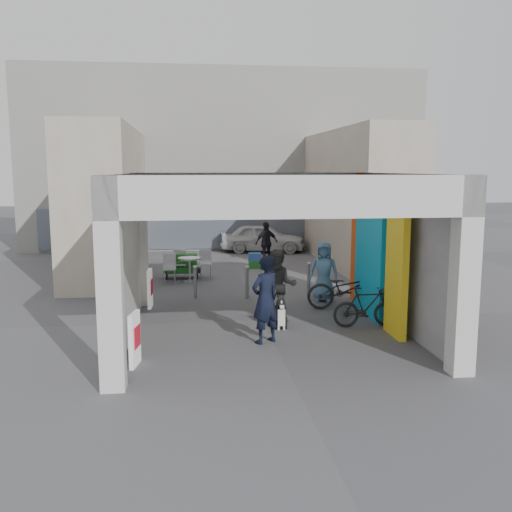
{
  "coord_description": "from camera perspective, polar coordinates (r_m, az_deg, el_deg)",
  "views": [
    {
      "loc": [
        -1.75,
        -13.18,
        3.6
      ],
      "look_at": [
        -0.03,
        1.0,
        1.41
      ],
      "focal_mm": 40.0,
      "sensor_mm": 36.0,
      "label": 1
    }
  ],
  "objects": [
    {
      "name": "bollard_right",
      "position": [
        16.21,
        5.31,
        -2.4
      ],
      "size": [
        0.09,
        0.09,
        0.97
      ],
      "primitive_type": "cylinder",
      "color": "gray",
      "rests_on": "ground"
    },
    {
      "name": "man_back_turned",
      "position": [
        13.47,
        2.31,
        -3.01
      ],
      "size": [
        0.93,
        0.78,
        1.73
      ],
      "primitive_type": "imported",
      "rotation": [
        0.0,
        0.0,
        -0.16
      ],
      "color": "#3F3E41",
      "rests_on": "ground"
    },
    {
      "name": "cafe_set",
      "position": [
        18.74,
        -7.03,
        -1.39
      ],
      "size": [
        1.57,
        1.27,
        0.95
      ],
      "rotation": [
        0.0,
        0.0,
        0.39
      ],
      "color": "#B0B0B5",
      "rests_on": "ground"
    },
    {
      "name": "man_elderly",
      "position": [
        15.69,
        6.79,
        -1.56
      ],
      "size": [
        0.93,
        0.75,
        1.64
      ],
      "primitive_type": "imported",
      "rotation": [
        0.0,
        0.0,
        -0.33
      ],
      "color": "#557FA5",
      "rests_on": "ground"
    },
    {
      "name": "plaza_bldg_right",
      "position": [
        21.63,
        9.94,
        5.66
      ],
      "size": [
        2.0,
        9.0,
        5.0
      ],
      "primitive_type": "cube",
      "color": "#B3A694",
      "rests_on": "ground"
    },
    {
      "name": "far_building",
      "position": [
        27.24,
        -3.27,
        9.51
      ],
      "size": [
        18.0,
        4.08,
        8.0
      ],
      "color": "white",
      "rests_on": "ground"
    },
    {
      "name": "man_crates",
      "position": [
        21.86,
        1.06,
        1.34
      ],
      "size": [
        1.01,
        0.69,
        1.6
      ],
      "primitive_type": "imported",
      "rotation": [
        0.0,
        0.0,
        3.49
      ],
      "color": "black",
      "rests_on": "ground"
    },
    {
      "name": "crate_stack",
      "position": [
        20.86,
        -0.15,
        -0.45
      ],
      "size": [
        0.49,
        0.4,
        0.56
      ],
      "rotation": [
        0.0,
        0.0,
        -0.12
      ],
      "color": "#175218",
      "rests_on": "ground"
    },
    {
      "name": "arcade_canopy",
      "position": [
        12.64,
        3.56,
        2.8
      ],
      "size": [
        6.4,
        6.45,
        6.4
      ],
      "color": "#BCBBB7",
      "rests_on": "ground"
    },
    {
      "name": "plaza_bldg_left",
      "position": [
        20.89,
        -14.53,
        5.41
      ],
      "size": [
        2.0,
        9.0,
        5.0
      ],
      "primitive_type": "cube",
      "color": "#B3A694",
      "rests_on": "ground"
    },
    {
      "name": "man_with_dog",
      "position": [
        11.83,
        0.93,
        -4.36
      ],
      "size": [
        0.81,
        0.74,
        1.85
      ],
      "primitive_type": "imported",
      "rotation": [
        0.0,
        0.0,
        3.71
      ],
      "color": "black",
      "rests_on": "ground"
    },
    {
      "name": "border_collie",
      "position": [
        13.03,
        2.44,
        -6.02
      ],
      "size": [
        0.27,
        0.53,
        0.73
      ],
      "rotation": [
        0.0,
        0.0,
        0.08
      ],
      "color": "black",
      "rests_on": "ground"
    },
    {
      "name": "advert_board_near",
      "position": [
        10.81,
        -12.02,
        -8.11
      ],
      "size": [
        0.18,
        0.56,
        1.0
      ],
      "rotation": [
        0.0,
        0.0,
        -0.18
      ],
      "color": "silver",
      "rests_on": "ground"
    },
    {
      "name": "bollard_center",
      "position": [
        15.98,
        -0.9,
        -2.66
      ],
      "size": [
        0.09,
        0.09,
        0.9
      ],
      "primitive_type": "cylinder",
      "color": "gray",
      "rests_on": "ground"
    },
    {
      "name": "bicycle_front",
      "position": [
        14.9,
        9.03,
        -3.29
      ],
      "size": [
        2.08,
        0.94,
        1.06
      ],
      "primitive_type": "imported",
      "rotation": [
        0.0,
        0.0,
        1.45
      ],
      "color": "black",
      "rests_on": "ground"
    },
    {
      "name": "bicycle_rear",
      "position": [
        13.35,
        10.99,
        -5.01
      ],
      "size": [
        1.56,
        0.45,
        0.94
      ],
      "primitive_type": "imported",
      "rotation": [
        0.0,
        0.0,
        1.57
      ],
      "color": "black",
      "rests_on": "ground"
    },
    {
      "name": "produce_stand",
      "position": [
        19.1,
        -7.41,
        -1.28
      ],
      "size": [
        1.2,
        0.65,
        0.79
      ],
      "rotation": [
        0.0,
        0.0,
        -0.38
      ],
      "color": "black",
      "rests_on": "ground"
    },
    {
      "name": "white_van",
      "position": [
        24.89,
        0.68,
        1.84
      ],
      "size": [
        3.85,
        2.04,
        1.25
      ],
      "primitive_type": "imported",
      "rotation": [
        0.0,
        0.0,
        1.41
      ],
      "color": "silver",
      "rests_on": "ground"
    },
    {
      "name": "advert_board_far",
      "position": [
        15.17,
        -10.54,
        -3.2
      ],
      "size": [
        0.13,
        0.55,
        1.0
      ],
      "rotation": [
        0.0,
        0.0,
        -0.06
      ],
      "color": "silver",
      "rests_on": "ground"
    },
    {
      "name": "ground",
      "position": [
        13.78,
        0.63,
        -6.44
      ],
      "size": [
        90.0,
        90.0,
        0.0
      ],
      "primitive_type": "plane",
      "color": "#4F4E53",
      "rests_on": "ground"
    },
    {
      "name": "bollard_left",
      "position": [
        16.07,
        -6.09,
        -2.64
      ],
      "size": [
        0.09,
        0.09,
        0.9
      ],
      "primitive_type": "cylinder",
      "color": "gray",
      "rests_on": "ground"
    }
  ]
}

